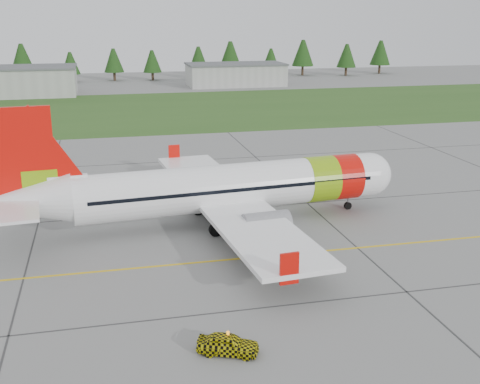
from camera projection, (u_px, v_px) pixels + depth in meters
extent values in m
plane|color=gray|center=(261.00, 308.00, 37.66)|extent=(320.00, 320.00, 0.00)
cylinder|color=white|center=(232.00, 187.00, 52.33)|extent=(27.27, 6.49, 4.05)
sphere|color=white|center=(369.00, 174.00, 56.40)|extent=(4.05, 4.05, 4.05)
cone|color=white|center=(24.00, 201.00, 47.06)|extent=(7.61, 4.70, 4.05)
cube|color=black|center=(372.00, 170.00, 56.39)|extent=(1.90, 2.84, 0.58)
cylinder|color=#80B00D|center=(319.00, 179.00, 54.84)|extent=(3.07, 4.36, 4.13)
cylinder|color=red|center=(343.00, 177.00, 55.59)|extent=(2.65, 4.32, 4.13)
cube|color=white|center=(227.00, 200.00, 52.50)|extent=(8.71, 33.63, 0.37)
cube|color=red|center=(174.00, 154.00, 67.05)|extent=(1.26, 0.30, 2.08)
cube|color=red|center=(289.00, 269.00, 37.00)|extent=(1.26, 0.30, 2.08)
cylinder|color=gray|center=(225.00, 187.00, 58.33)|extent=(3.92, 2.51, 2.18)
cylinder|color=gray|center=(266.00, 225.00, 47.94)|extent=(3.92, 2.51, 2.18)
cube|color=red|center=(22.00, 158.00, 46.13)|extent=(4.79, 0.81, 7.90)
cube|color=#80B00D|center=(40.00, 185.00, 47.13)|extent=(2.73, 0.68, 2.49)
cube|color=white|center=(16.00, 199.00, 46.83)|extent=(4.39, 12.20, 0.23)
cylinder|color=slate|center=(348.00, 202.00, 56.49)|extent=(0.19, 0.19, 1.45)
cylinder|color=black|center=(348.00, 205.00, 56.60)|extent=(0.73, 0.35, 0.71)
cylinder|color=slate|center=(207.00, 203.00, 55.15)|extent=(0.23, 0.23, 1.97)
cylinder|color=black|center=(202.00, 208.00, 55.15)|extent=(1.12, 0.56, 1.08)
cylinder|color=slate|center=(225.00, 224.00, 49.86)|extent=(0.23, 0.23, 1.97)
cylinder|color=black|center=(220.00, 229.00, 49.86)|extent=(1.12, 0.56, 1.08)
imported|color=yellow|center=(228.00, 326.00, 32.17)|extent=(1.58, 1.69, 3.37)
cube|color=#30561E|center=(149.00, 110.00, 114.18)|extent=(320.00, 50.00, 0.03)
cube|color=gold|center=(234.00, 259.00, 45.12)|extent=(120.00, 0.25, 0.02)
cube|color=#A8A8A3|center=(1.00, 82.00, 132.92)|extent=(32.00, 14.00, 6.00)
cube|color=#A8A8A3|center=(236.00, 75.00, 152.47)|extent=(24.00, 12.00, 5.20)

